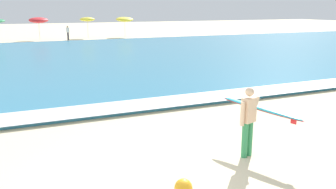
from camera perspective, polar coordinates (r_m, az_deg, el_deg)
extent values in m
plane|color=beige|center=(7.72, -0.41, -13.84)|extent=(160.00, 160.00, 0.00)
cube|color=teal|center=(25.69, -17.55, 5.18)|extent=(120.00, 28.00, 0.14)
cube|color=white|center=(12.68, -10.53, -2.24)|extent=(120.00, 1.54, 0.01)
cylinder|color=#338E56|center=(8.97, 12.01, -7.04)|extent=(0.15, 0.15, 0.88)
cylinder|color=#338E56|center=(9.12, 12.71, -6.75)|extent=(0.15, 0.15, 0.88)
cube|color=beige|center=(8.82, 12.61, -2.38)|extent=(0.39, 0.31, 0.60)
sphere|color=beige|center=(8.71, 12.76, 0.40)|extent=(0.22, 0.22, 0.22)
cylinder|color=beige|center=(8.65, 11.69, -2.99)|extent=(0.10, 0.10, 0.58)
cylinder|color=beige|center=(9.03, 13.52, -1.91)|extent=(0.33, 0.19, 0.51)
ellipsoid|color=#33BCD6|center=(9.22, 14.39, -2.10)|extent=(0.92, 2.22, 0.19)
ellipsoid|color=red|center=(9.22, 14.38, -2.21)|extent=(0.97, 2.32, 0.15)
cube|color=red|center=(8.80, 19.20, -3.97)|extent=(0.06, 0.14, 0.14)
cylinder|color=beige|center=(43.08, -19.64, 9.49)|extent=(0.05, 0.05, 2.08)
ellipsoid|color=red|center=(43.02, -19.76, 10.98)|extent=(2.05, 2.09, 0.75)
cylinder|color=beige|center=(44.40, -12.54, 10.06)|extent=(0.05, 0.05, 2.09)
ellipsoid|color=yellow|center=(44.36, -12.61, 11.50)|extent=(1.75, 1.75, 0.50)
cylinder|color=beige|center=(45.22, -6.82, 10.30)|extent=(0.05, 0.05, 2.03)
ellipsoid|color=yellow|center=(45.17, -6.86, 11.69)|extent=(2.10, 2.14, 0.71)
cylinder|color=#383842|center=(41.92, -15.48, 8.84)|extent=(0.20, 0.20, 0.84)
cube|color=white|center=(41.87, -15.54, 9.78)|extent=(0.32, 0.20, 0.54)
sphere|color=tan|center=(41.85, -15.57, 10.28)|extent=(0.20, 0.20, 0.20)
sphere|color=#F4A31E|center=(7.18, 2.45, -14.49)|extent=(0.36, 0.36, 0.36)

